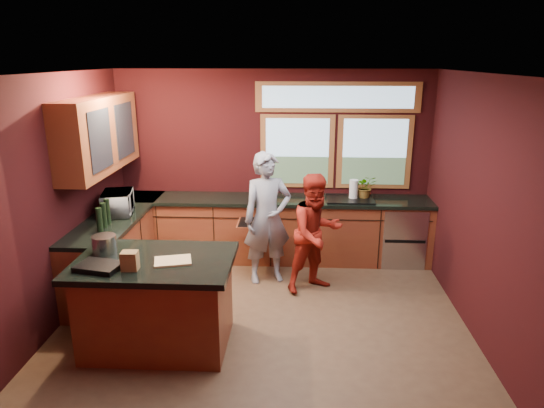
# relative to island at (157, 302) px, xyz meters

# --- Properties ---
(floor) EXTENTS (4.50, 4.50, 0.00)m
(floor) POSITION_rel_island_xyz_m (1.04, 0.58, -0.48)
(floor) COLOR brown
(floor) RESTS_ON ground
(room_shell) EXTENTS (4.52, 4.02, 2.71)m
(room_shell) POSITION_rel_island_xyz_m (0.44, 0.91, 1.32)
(room_shell) COLOR black
(room_shell) RESTS_ON ground
(back_counter) EXTENTS (4.50, 0.64, 0.93)m
(back_counter) POSITION_rel_island_xyz_m (1.24, 2.28, -0.01)
(back_counter) COLOR maroon
(back_counter) RESTS_ON floor
(left_counter) EXTENTS (0.64, 2.30, 0.93)m
(left_counter) POSITION_rel_island_xyz_m (-0.91, 1.43, -0.01)
(left_counter) COLOR maroon
(left_counter) RESTS_ON floor
(island) EXTENTS (1.55, 1.05, 0.95)m
(island) POSITION_rel_island_xyz_m (0.00, 0.00, 0.00)
(island) COLOR maroon
(island) RESTS_ON floor
(person_grey) EXTENTS (0.73, 0.59, 1.73)m
(person_grey) POSITION_rel_island_xyz_m (1.02, 1.56, 0.38)
(person_grey) COLOR slate
(person_grey) RESTS_ON floor
(person_red) EXTENTS (0.93, 0.87, 1.51)m
(person_red) POSITION_rel_island_xyz_m (1.64, 1.34, 0.28)
(person_red) COLOR maroon
(person_red) RESTS_ON floor
(microwave) EXTENTS (0.46, 0.59, 0.29)m
(microwave) POSITION_rel_island_xyz_m (-0.88, 1.45, 0.60)
(microwave) COLOR #999999
(microwave) RESTS_ON left_counter
(potted_plant) EXTENTS (0.30, 0.26, 0.34)m
(potted_plant) POSITION_rel_island_xyz_m (2.36, 2.33, 0.62)
(potted_plant) COLOR #999999
(potted_plant) RESTS_ON back_counter
(paper_towel) EXTENTS (0.12, 0.12, 0.28)m
(paper_towel) POSITION_rel_island_xyz_m (2.19, 2.28, 0.59)
(paper_towel) COLOR silver
(paper_towel) RESTS_ON back_counter
(cutting_board) EXTENTS (0.40, 0.33, 0.02)m
(cutting_board) POSITION_rel_island_xyz_m (0.20, -0.05, 0.48)
(cutting_board) COLOR tan
(cutting_board) RESTS_ON island
(stock_pot) EXTENTS (0.24, 0.24, 0.18)m
(stock_pot) POSITION_rel_island_xyz_m (-0.55, 0.15, 0.56)
(stock_pot) COLOR #A8A8AC
(stock_pot) RESTS_ON island
(paper_bag) EXTENTS (0.16, 0.13, 0.18)m
(paper_bag) POSITION_rel_island_xyz_m (-0.15, -0.25, 0.56)
(paper_bag) COLOR brown
(paper_bag) RESTS_ON island
(black_tray) EXTENTS (0.45, 0.35, 0.05)m
(black_tray) POSITION_rel_island_xyz_m (-0.45, -0.25, 0.49)
(black_tray) COLOR black
(black_tray) RESTS_ON island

